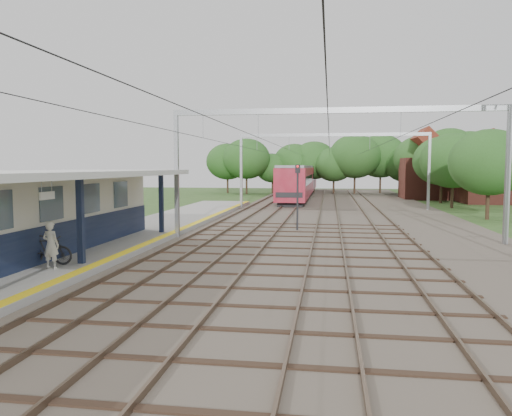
{
  "coord_description": "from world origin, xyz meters",
  "views": [
    {
      "loc": [
        3.29,
        -11.3,
        3.96
      ],
      "look_at": [
        -0.88,
        16.78,
        1.6
      ],
      "focal_mm": 35.0,
      "sensor_mm": 36.0,
      "label": 1
    }
  ],
  "objects_px": {
    "train": "(301,180)",
    "bicycle": "(48,250)",
    "signal_post": "(298,191)",
    "person": "(51,245)"
  },
  "relations": [
    {
      "from": "person",
      "to": "train",
      "type": "height_order",
      "value": "train"
    },
    {
      "from": "person",
      "to": "signal_post",
      "type": "xyz_separation_m",
      "value": [
        7.82,
        13.94,
        1.31
      ]
    },
    {
      "from": "person",
      "to": "train",
      "type": "bearing_deg",
      "value": -91.61
    },
    {
      "from": "bicycle",
      "to": "signal_post",
      "type": "xyz_separation_m",
      "value": [
        8.32,
        13.32,
        1.61
      ]
    },
    {
      "from": "signal_post",
      "to": "bicycle",
      "type": "bearing_deg",
      "value": -112.1
    },
    {
      "from": "train",
      "to": "signal_post",
      "type": "xyz_separation_m",
      "value": [
        1.85,
        -35.43,
        0.29
      ]
    },
    {
      "from": "bicycle",
      "to": "train",
      "type": "xyz_separation_m",
      "value": [
        6.47,
        48.75,
        1.32
      ]
    },
    {
      "from": "bicycle",
      "to": "signal_post",
      "type": "bearing_deg",
      "value": -36.1
    },
    {
      "from": "person",
      "to": "train",
      "type": "distance_m",
      "value": 49.74
    },
    {
      "from": "train",
      "to": "bicycle",
      "type": "bearing_deg",
      "value": -97.56
    }
  ]
}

